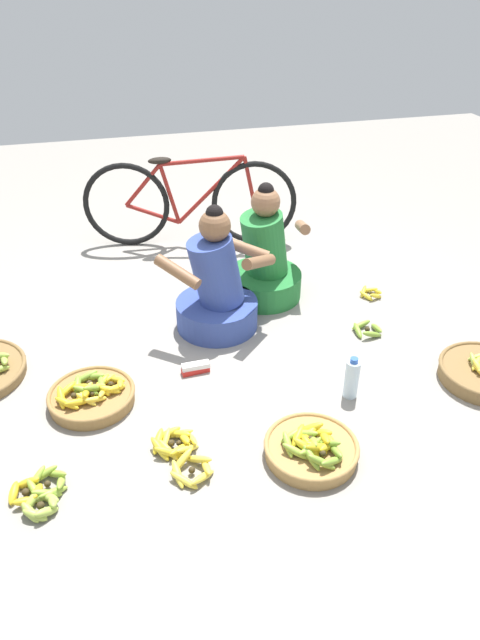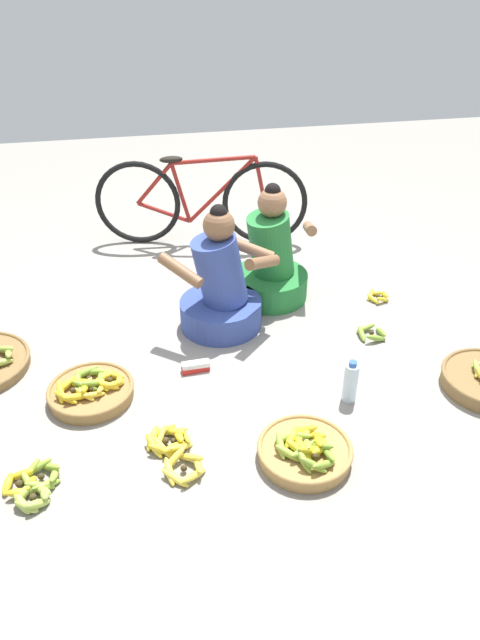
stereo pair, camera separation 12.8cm
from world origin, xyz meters
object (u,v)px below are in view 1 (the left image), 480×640
Objects in this scene: vendor_woman_front at (217,290)px; vendor_woman_behind at (264,262)px; banana_basket_mid_left at (92,395)px; loose_bananas_mid_right at (40,494)px; packet_carton_stack at (196,368)px; banana_basket_back_center at (312,448)px; loose_bananas_back_left at (367,329)px; loose_bananas_front_center at (179,451)px; water_bottle at (352,378)px; bicycle_leaning at (190,202)px; loose_bananas_back_right at (371,293)px.

vendor_woman_front is 1.00× the size of vendor_woman_behind.
loose_bananas_mid_right is at bearing -112.64° from banana_basket_mid_left.
vendor_woman_behind is (0.40, 0.29, -0.00)m from vendor_woman_front.
banana_basket_back_center is at bearing -62.27° from packet_carton_stack.
packet_carton_stack is (-1.13, -0.12, 0.00)m from loose_bananas_back_left.
vendor_woman_front is 1.95× the size of loose_bananas_front_center.
banana_basket_mid_left is at bearing -145.59° from vendor_woman_front.
vendor_woman_front reaches higher than loose_bananas_front_center.
banana_basket_mid_left is 1.84× the size of water_bottle.
vendor_woman_front is at bearing -143.96° from vendor_woman_behind.
loose_bananas_mid_right is (-1.06, -1.16, -0.23)m from vendor_woman_front.
banana_basket_back_center is at bearing -87.56° from bicycle_leaning.
vendor_woman_front is 1.15m from loose_bananas_back_right.
water_bottle is at bearing -123.57° from loose_bananas_back_left.
bicycle_leaning is 2.19m from water_bottle.
bicycle_leaning is at bearing 64.85° from loose_bananas_mid_right.
banana_basket_mid_left reaches higher than loose_bananas_mid_right.
vendor_woman_front reaches higher than banana_basket_mid_left.
banana_basket_back_center is 0.52m from water_bottle.
loose_bananas_back_right is at bearing -15.34° from vendor_woman_behind.
loose_bananas_back_left reaches higher than packet_carton_stack.
bicycle_leaning reaches higher than loose_bananas_back_right.
vendor_woman_front is 1.27m from bicycle_leaning.
loose_bananas_front_center is at bearing 8.53° from loose_bananas_mid_right.
loose_bananas_back_left is at bearing 7.77° from banana_basket_mid_left.
vendor_woman_front reaches higher than packet_carton_stack.
banana_basket_back_center reaches higher than loose_bananas_mid_right.
vendor_woman_front is at bearing -93.34° from bicycle_leaning.
loose_bananas_back_right is 1.94m from loose_bananas_front_center.
water_bottle is (0.14, -1.15, -0.15)m from vendor_woman_behind.
loose_bananas_back_right is 0.68× the size of water_bottle.
bicycle_leaning is at bearing 117.34° from loose_bananas_back_left.
banana_basket_mid_left is 0.63m from loose_bananas_front_center.
loose_bananas_back_right is 0.41× the size of loose_bananas_front_center.
loose_bananas_back_right is 1.04× the size of packet_carton_stack.
banana_basket_mid_left is at bearing -145.05° from vendor_woman_behind.
loose_bananas_mid_right is (-0.25, -0.60, -0.02)m from banana_basket_mid_left.
water_bottle is (-0.58, -0.95, 0.09)m from loose_bananas_back_right.
packet_carton_stack is (-0.77, 0.42, -0.09)m from water_bottle.
loose_bananas_front_center is at bearing 165.18° from banana_basket_back_center.
vendor_woman_front reaches higher than loose_bananas_back_right.
loose_bananas_back_right is at bearing 58.54° from water_bottle.
loose_bananas_back_left is (0.50, -0.62, -0.24)m from vendor_woman_behind.
loose_bananas_back_right is (1.12, 0.09, -0.24)m from vendor_woman_front.
packet_carton_stack is at bearing -130.60° from vendor_woman_behind.
water_bottle is at bearing -12.50° from banana_basket_mid_left.
loose_bananas_back_right is 0.55× the size of loose_bananas_mid_right.
loose_bananas_front_center is at bearing -143.40° from loose_bananas_back_right.
loose_bananas_front_center is 1.68× the size of water_bottle.
vendor_woman_behind reaches higher than water_bottle.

